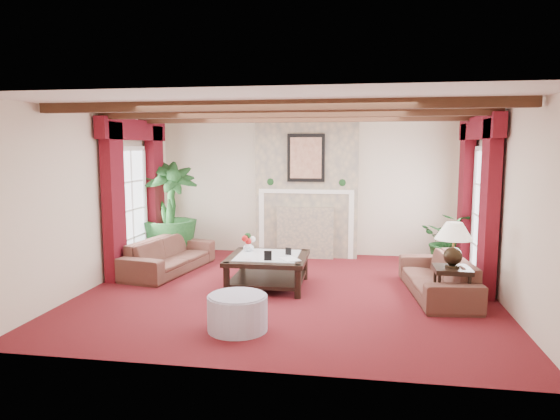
% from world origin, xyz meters
% --- Properties ---
extents(floor, '(6.00, 6.00, 0.00)m').
position_xyz_m(floor, '(0.00, 0.00, 0.00)').
color(floor, '#470C15').
rests_on(floor, ground).
extents(ceiling, '(6.00, 6.00, 0.00)m').
position_xyz_m(ceiling, '(0.00, 0.00, 2.70)').
color(ceiling, white).
rests_on(ceiling, floor).
extents(back_wall, '(6.00, 0.02, 2.70)m').
position_xyz_m(back_wall, '(0.00, 2.75, 1.35)').
color(back_wall, beige).
rests_on(back_wall, ground).
extents(left_wall, '(0.02, 5.50, 2.70)m').
position_xyz_m(left_wall, '(-3.00, 0.00, 1.35)').
color(left_wall, beige).
rests_on(left_wall, ground).
extents(right_wall, '(0.02, 5.50, 2.70)m').
position_xyz_m(right_wall, '(3.00, 0.00, 1.35)').
color(right_wall, beige).
rests_on(right_wall, ground).
extents(ceiling_beams, '(6.00, 3.00, 0.12)m').
position_xyz_m(ceiling_beams, '(0.00, 0.00, 2.64)').
color(ceiling_beams, '#341C10').
rests_on(ceiling_beams, ceiling).
extents(fireplace, '(2.00, 0.52, 2.70)m').
position_xyz_m(fireplace, '(0.00, 2.55, 2.70)').
color(fireplace, tan).
rests_on(fireplace, ground).
extents(french_door_left, '(0.10, 1.10, 2.16)m').
position_xyz_m(french_door_left, '(-2.97, 1.00, 2.13)').
color(french_door_left, white).
rests_on(french_door_left, ground).
extents(french_door_right, '(0.10, 1.10, 2.16)m').
position_xyz_m(french_door_right, '(2.97, 1.00, 2.13)').
color(french_door_right, white).
rests_on(french_door_right, ground).
extents(curtains_left, '(0.20, 2.40, 2.55)m').
position_xyz_m(curtains_left, '(-2.86, 1.00, 2.55)').
color(curtains_left, '#450913').
rests_on(curtains_left, ground).
extents(curtains_right, '(0.20, 2.40, 2.55)m').
position_xyz_m(curtains_right, '(2.86, 1.00, 2.55)').
color(curtains_right, '#450913').
rests_on(curtains_right, ground).
extents(sofa_left, '(2.18, 1.24, 0.78)m').
position_xyz_m(sofa_left, '(-2.22, 0.85, 0.39)').
color(sofa_left, '#380F1A').
rests_on(sofa_left, ground).
extents(sofa_right, '(2.08, 0.98, 0.77)m').
position_xyz_m(sofa_right, '(2.18, 0.13, 0.38)').
color(sofa_right, '#380F1A').
rests_on(sofa_right, ground).
extents(potted_palm, '(2.87, 2.89, 1.05)m').
position_xyz_m(potted_palm, '(-2.56, 1.78, 0.53)').
color(potted_palm, black).
rests_on(potted_palm, ground).
extents(small_plant, '(1.44, 1.49, 0.78)m').
position_xyz_m(small_plant, '(2.62, 1.89, 0.39)').
color(small_plant, black).
rests_on(small_plant, ground).
extents(coffee_table, '(1.22, 1.22, 0.49)m').
position_xyz_m(coffee_table, '(-0.34, 0.17, 0.25)').
color(coffee_table, black).
rests_on(coffee_table, ground).
extents(side_table, '(0.48, 0.48, 0.56)m').
position_xyz_m(side_table, '(2.28, -0.44, 0.28)').
color(side_table, black).
rests_on(side_table, ground).
extents(ottoman, '(0.71, 0.71, 0.42)m').
position_xyz_m(ottoman, '(-0.36, -1.70, 0.21)').
color(ottoman, '#ACAAC0').
rests_on(ottoman, ground).
extents(table_lamp, '(0.49, 0.49, 0.63)m').
position_xyz_m(table_lamp, '(2.28, -0.44, 0.87)').
color(table_lamp, black).
rests_on(table_lamp, side_table).
extents(flower_vase, '(0.20, 0.20, 0.17)m').
position_xyz_m(flower_vase, '(-0.71, 0.42, 0.58)').
color(flower_vase, silver).
rests_on(flower_vase, coffee_table).
extents(book, '(0.25, 0.23, 0.31)m').
position_xyz_m(book, '(-0.06, -0.16, 0.65)').
color(book, black).
rests_on(book, coffee_table).
extents(photo_frame_a, '(0.12, 0.04, 0.15)m').
position_xyz_m(photo_frame_a, '(-0.28, -0.18, 0.57)').
color(photo_frame_a, black).
rests_on(photo_frame_a, coffee_table).
extents(photo_frame_b, '(0.10, 0.05, 0.12)m').
position_xyz_m(photo_frame_b, '(-0.03, 0.23, 0.55)').
color(photo_frame_b, black).
rests_on(photo_frame_b, coffee_table).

